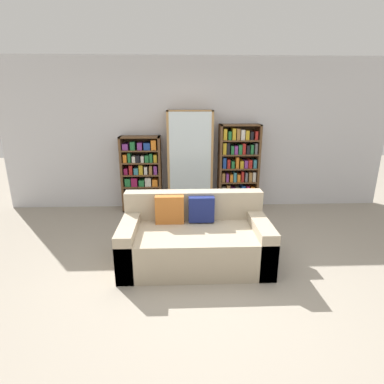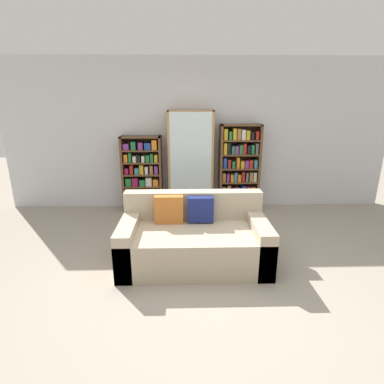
{
  "view_description": "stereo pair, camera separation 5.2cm",
  "coord_description": "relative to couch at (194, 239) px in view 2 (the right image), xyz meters",
  "views": [
    {
      "loc": [
        -0.31,
        -2.88,
        1.95
      ],
      "look_at": [
        -0.14,
        1.45,
        0.63
      ],
      "focal_mm": 28.0,
      "sensor_mm": 36.0,
      "label": 1
    },
    {
      "loc": [
        -0.25,
        -2.88,
        1.95
      ],
      "look_at": [
        -0.14,
        1.45,
        0.63
      ],
      "focal_mm": 28.0,
      "sensor_mm": 36.0,
      "label": 2
    }
  ],
  "objects": [
    {
      "name": "wall_back",
      "position": [
        0.14,
        2.15,
        1.05
      ],
      "size": [
        7.04,
        0.06,
        2.7
      ],
      "color": "silver",
      "rests_on": "ground"
    },
    {
      "name": "bookshelf_left",
      "position": [
        -0.88,
        1.94,
        0.36
      ],
      "size": [
        0.71,
        0.32,
        1.36
      ],
      "color": "brown",
      "rests_on": "ground"
    },
    {
      "name": "couch",
      "position": [
        0.0,
        0.0,
        0.0
      ],
      "size": [
        1.79,
        0.96,
        0.83
      ],
      "color": "tan",
      "rests_on": "ground"
    },
    {
      "name": "display_cabinet",
      "position": [
        0.0,
        1.93,
        0.61
      ],
      "size": [
        0.8,
        0.36,
        1.81
      ],
      "color": "#AD7F4C",
      "rests_on": "ground"
    },
    {
      "name": "wine_bottle",
      "position": [
        0.37,
        0.85,
        -0.13
      ],
      "size": [
        0.07,
        0.07,
        0.4
      ],
      "color": "#143819",
      "rests_on": "ground"
    },
    {
      "name": "ground_plane",
      "position": [
        0.14,
        -0.51,
        -0.3
      ],
      "size": [
        16.0,
        16.0,
        0.0
      ],
      "primitive_type": "plane",
      "color": "gray"
    },
    {
      "name": "bookshelf_right",
      "position": [
        0.89,
        1.94,
        0.47
      ],
      "size": [
        0.73,
        0.32,
        1.56
      ],
      "color": "brown",
      "rests_on": "ground"
    }
  ]
}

